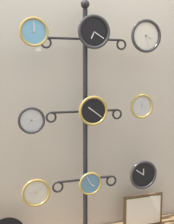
% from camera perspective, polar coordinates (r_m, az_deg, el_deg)
% --- Properties ---
extents(shop_wall, '(4.40, 0.04, 2.80)m').
position_cam_1_polar(shop_wall, '(2.74, -1.34, 5.42)').
color(shop_wall, '#BCB2A3').
rests_on(shop_wall, ground_plane).
extents(display_stand, '(0.73, 0.38, 2.07)m').
position_cam_1_polar(display_stand, '(2.71, -0.33, -9.44)').
color(display_stand, black).
rests_on(display_stand, ground_plane).
extents(clock_top_left, '(0.22, 0.04, 0.22)m').
position_cam_1_polar(clock_top_left, '(2.41, -9.70, 14.23)').
color(clock_top_left, '#60A8DB').
extents(clock_top_center, '(0.27, 0.04, 0.27)m').
position_cam_1_polar(clock_top_center, '(2.52, 1.27, 14.44)').
color(clock_top_center, black).
extents(clock_top_right, '(0.27, 0.04, 0.27)m').
position_cam_1_polar(clock_top_right, '(2.69, 10.72, 13.49)').
color(clock_top_right, silver).
extents(clock_middle_left, '(0.21, 0.04, 0.21)m').
position_cam_1_polar(clock_middle_left, '(2.42, -10.12, -1.52)').
color(clock_middle_left, silver).
extents(clock_middle_center, '(0.25, 0.04, 0.25)m').
position_cam_1_polar(clock_middle_center, '(2.54, 1.12, 0.23)').
color(clock_middle_center, black).
extents(clock_middle_right, '(0.21, 0.04, 0.21)m').
position_cam_1_polar(clock_middle_right, '(2.72, 9.94, 1.03)').
color(clock_middle_right, silver).
extents(clock_bottom_left, '(0.23, 0.04, 0.23)m').
position_cam_1_polar(clock_bottom_left, '(2.60, -9.30, -14.34)').
color(clock_bottom_left, silver).
extents(clock_bottom_center, '(0.20, 0.04, 0.20)m').
position_cam_1_polar(clock_bottom_center, '(2.67, 0.58, -12.93)').
color(clock_bottom_center, '#4C84B2').
extents(clock_bottom_right, '(0.26, 0.04, 0.26)m').
position_cam_1_polar(clock_bottom_right, '(2.83, 10.22, -11.20)').
color(clock_bottom_right, black).
extents(picture_frame, '(0.39, 0.02, 0.31)m').
position_cam_1_polar(picture_frame, '(3.07, 10.22, -17.33)').
color(picture_frame, '#4C381E').
rests_on(picture_frame, low_shelf).
extents(price_tag_upper, '(0.04, 0.00, 0.03)m').
position_cam_1_polar(price_tag_upper, '(2.40, -8.90, 11.26)').
color(price_tag_upper, white).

